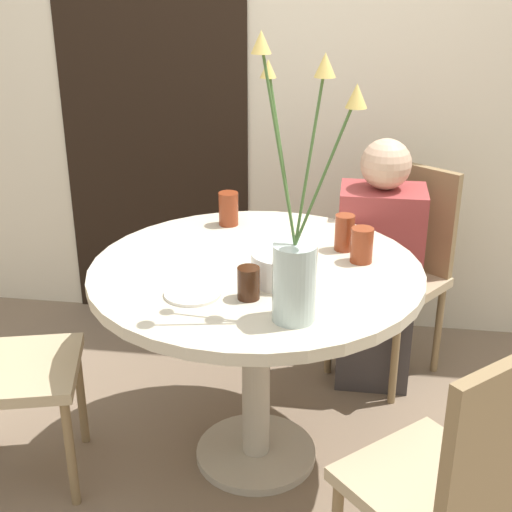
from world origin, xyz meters
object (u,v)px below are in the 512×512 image
side_plate (193,293)px  person_boy (378,274)px  drink_glass_1 (362,245)px  birthday_cake (283,267)px  drink_glass_3 (344,233)px  chair_right_flank (399,260)px  drink_glass_2 (228,209)px  flower_vase (297,250)px  chair_near_front (457,478)px  drink_glass_0 (249,283)px

side_plate → person_boy: 1.05m
side_plate → drink_glass_1: size_ratio=1.45×
birthday_cake → person_boy: person_boy is taller
birthday_cake → drink_glass_3: (0.18, 0.29, 0.01)m
drink_glass_1 → person_boy: bearing=80.8°
chair_right_flank → side_plate: (-0.68, -0.96, 0.26)m
drink_glass_2 → person_boy: person_boy is taller
drink_glass_1 → birthday_cake: bearing=-141.8°
birthday_cake → flower_vase: size_ratio=0.25×
person_boy → drink_glass_3: bearing=-109.4°
drink_glass_3 → birthday_cake: bearing=-122.4°
drink_glass_1 → person_boy: (0.08, 0.50, -0.33)m
chair_right_flank → person_boy: person_boy is taller
chair_near_front → birthday_cake: birthday_cake is taller
drink_glass_2 → side_plate: bearing=-90.0°
chair_right_flank → drink_glass_0: 1.12m
flower_vase → person_boy: size_ratio=0.73×
birthday_cake → drink_glass_1: size_ratio=1.66×
drink_glass_2 → chair_right_flank: bearing=26.9°
flower_vase → drink_glass_1: (0.18, 0.43, -0.15)m
chair_right_flank → drink_glass_2: bearing=-117.6°
drink_glass_1 → chair_right_flank: bearing=74.6°
drink_glass_0 → side_plate: bearing=-178.9°
birthday_cake → side_plate: (-0.26, -0.14, -0.04)m
birthday_cake → drink_glass_2: size_ratio=1.56×
drink_glass_2 → chair_near_front: bearing=-53.3°
chair_near_front → drink_glass_3: (-0.33, 0.85, 0.32)m
chair_near_front → drink_glass_2: bearing=-96.3°
chair_right_flank → person_boy: size_ratio=0.85×
side_plate → drink_glass_3: size_ratio=1.37×
side_plate → person_boy: bearing=54.7°
chair_near_front → flower_vase: bearing=-78.4°
drink_glass_0 → drink_glass_1: (0.33, 0.33, 0.01)m
chair_right_flank → side_plate: chair_right_flank is taller
drink_glass_0 → drink_glass_3: 0.51m
drink_glass_2 → drink_glass_3: (0.45, -0.19, -0.00)m
drink_glass_0 → drink_glass_1: size_ratio=0.84×
birthday_cake → drink_glass_0: (-0.09, -0.13, 0.00)m
chair_right_flank → birthday_cake: 0.97m
birthday_cake → drink_glass_3: size_ratio=1.57×
chair_near_front → side_plate: chair_near_front is taller
chair_near_front → side_plate: bearing=-71.5°
flower_vase → side_plate: (-0.32, 0.10, -0.21)m
side_plate → drink_glass_3: drink_glass_3 is taller
person_boy → chair_right_flank: bearing=54.5°
drink_glass_0 → drink_glass_3: (0.27, 0.43, 0.01)m
flower_vase → drink_glass_0: bearing=145.6°
flower_vase → person_boy: flower_vase is taller
chair_near_front → birthday_cake: 0.81m
chair_near_front → drink_glass_2: size_ratio=7.19×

